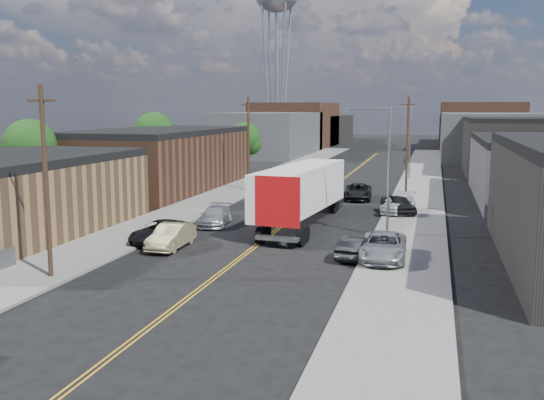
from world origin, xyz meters
The scene contains 30 objects.
ground centered at (0.00, 60.00, 0.00)m, with size 260.00×260.00×0.00m, color black.
centerline centered at (0.00, 45.00, 0.01)m, with size 0.32×120.00×0.01m, color gold.
sidewalk_left centered at (-9.50, 45.00, 0.07)m, with size 5.00×140.00×0.15m, color slate.
sidewalk_right centered at (9.50, 45.00, 0.07)m, with size 5.00×140.00×0.15m, color slate.
warehouse_brown centered at (-18.00, 44.00, 3.30)m, with size 12.00×26.00×6.60m.
industrial_right_c centered at (22.00, 72.00, 3.80)m, with size 14.00×22.00×7.60m.
skyline_left_a centered at (-20.00, 95.00, 4.00)m, with size 16.00×30.00×8.00m, color #313134.
skyline_right_a centered at (20.00, 95.00, 4.00)m, with size 16.00×30.00×8.00m, color #313134.
skyline_left_b centered at (-20.00, 120.00, 5.00)m, with size 16.00×26.00×10.00m, color #503020.
skyline_right_b centered at (20.00, 120.00, 5.00)m, with size 16.00×26.00×10.00m, color #503020.
skyline_left_c centered at (-20.00, 140.00, 3.50)m, with size 16.00×40.00×7.00m, color black.
skyline_right_c centered at (20.00, 140.00, 3.50)m, with size 16.00×40.00×7.00m, color black.
water_tower centered at (-22.00, 110.00, 30.65)m, with size 9.00×9.00×36.90m.
streetlight_near centered at (7.60, 25.00, 5.33)m, with size 3.39×0.25×9.00m.
streetlight_far centered at (7.60, 60.00, 5.33)m, with size 3.39×0.25×9.00m.
utility_pole_left_near centered at (-8.20, 10.00, 5.14)m, with size 1.60×0.26×10.00m.
utility_pole_left_far centered at (-8.20, 45.00, 5.14)m, with size 1.60×0.26×10.00m.
utility_pole_right centered at (8.20, 48.00, 5.14)m, with size 1.60×0.26×10.00m.
tree_left_near centered at (-23.94, 30.00, 5.18)m, with size 4.85×4.76×7.91m.
tree_left_mid centered at (-23.94, 55.00, 5.48)m, with size 5.10×5.04×8.37m.
tree_left_far centered at (-13.94, 62.00, 4.57)m, with size 4.35×4.20×6.97m.
semi_truck centered at (1.50, 28.47, 2.62)m, with size 4.42×17.82×4.61m.
car_left_b centered at (-5.00, 18.00, 0.78)m, with size 1.64×4.72×1.55m, color tan.
car_left_c centered at (-6.40, 19.43, 0.72)m, with size 2.39×5.18×1.44m, color black.
car_left_d centered at (-5.00, 26.00, 0.71)m, with size 2.00×4.91×1.43m, color #B0B3B6.
car_right_oncoming centered at (6.60, 18.42, 0.67)m, with size 1.41×4.05×1.33m, color black.
car_right_lot_a centered at (8.30, 18.05, 0.91)m, with size 2.54×5.50×1.53m, color #B3B7B9.
car_right_lot_b centered at (8.20, 34.57, 0.90)m, with size 2.09×5.15×1.49m, color silver.
car_right_lot_c centered at (8.20, 34.21, 0.93)m, with size 1.83×4.55×1.55m, color black.
car_ahead_truck centered at (3.89, 42.00, 0.77)m, with size 2.55×5.53×1.54m, color black.
Camera 1 is at (10.92, -16.66, 8.83)m, focal length 40.00 mm.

